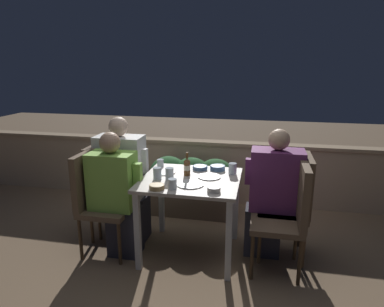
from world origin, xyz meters
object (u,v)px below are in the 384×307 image
at_px(person_purple_stripe, 272,194).
at_px(beer_bottle, 187,167).
at_px(person_green_blouse, 117,195).
at_px(chair_right_far, 295,199).
at_px(chair_left_near, 96,195).
at_px(chair_left_far, 105,183).
at_px(person_white_polo, 124,180).
at_px(chair_right_near, 291,210).

bearing_deg(person_purple_stripe, beer_bottle, -175.69).
height_order(person_green_blouse, person_purple_stripe, person_purple_stripe).
xyz_separation_m(person_green_blouse, chair_right_far, (1.62, 0.28, -0.02)).
relative_size(chair_left_near, chair_left_far, 1.00).
relative_size(person_white_polo, beer_bottle, 5.76).
bearing_deg(chair_right_near, person_purple_stripe, 120.59).
height_order(chair_left_near, chair_right_far, same).
distance_m(chair_left_far, person_purple_stripe, 1.67).
xyz_separation_m(person_green_blouse, person_purple_stripe, (1.41, 0.28, 0.01)).
bearing_deg(chair_right_far, beer_bottle, -176.60).
xyz_separation_m(chair_right_far, beer_bottle, (-1.00, -0.06, 0.26)).
bearing_deg(person_green_blouse, chair_right_far, 9.73).
bearing_deg(beer_bottle, chair_left_far, 174.37).
relative_size(person_purple_stripe, beer_bottle, 5.51).
xyz_separation_m(chair_left_near, chair_left_far, (-0.05, 0.31, 0.00)).
bearing_deg(chair_left_far, beer_bottle, -5.63).
height_order(chair_right_far, person_purple_stripe, person_purple_stripe).
bearing_deg(chair_left_near, chair_right_far, 8.62).
xyz_separation_m(chair_left_far, chair_right_far, (1.88, -0.03, 0.00)).
distance_m(chair_right_far, person_purple_stripe, 0.21).
relative_size(chair_right_far, beer_bottle, 4.44).
bearing_deg(beer_bottle, chair_right_near, -12.08).
relative_size(chair_left_near, chair_right_far, 1.00).
bearing_deg(chair_left_near, person_purple_stripe, 9.72).
bearing_deg(chair_left_near, person_white_polo, 61.98).
bearing_deg(person_white_polo, beer_bottle, -7.37).
bearing_deg(person_white_polo, person_green_blouse, -80.63).
bearing_deg(person_white_polo, chair_left_near, -118.02).
bearing_deg(chair_left_near, chair_left_far, 98.78).
distance_m(chair_left_near, chair_right_near, 1.78).
relative_size(chair_left_far, beer_bottle, 4.44).
bearing_deg(person_green_blouse, chair_left_near, -180.00).
height_order(chair_right_near, chair_right_far, same).
height_order(chair_left_far, chair_right_near, same).
relative_size(chair_left_near, chair_right_near, 1.00).
relative_size(chair_left_far, chair_right_far, 1.00).
height_order(chair_left_far, person_white_polo, person_white_polo).
distance_m(person_green_blouse, person_white_polo, 0.31).
bearing_deg(person_purple_stripe, chair_left_near, -170.28).
bearing_deg(person_purple_stripe, chair_right_far, -0.00).
bearing_deg(chair_left_near, chair_right_near, 0.55).
distance_m(chair_right_far, beer_bottle, 1.03).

